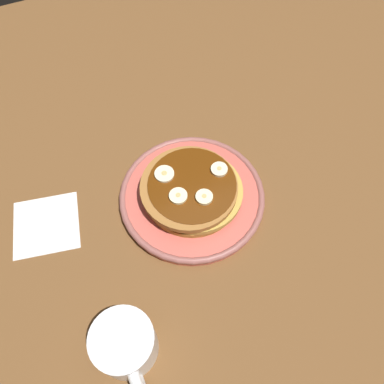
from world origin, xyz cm
name	(u,v)px	position (x,y,z in cm)	size (l,w,h in cm)	color
ground_plane	(192,203)	(0.00, 0.00, -1.50)	(140.00, 140.00, 3.00)	brown
plate	(192,196)	(0.00, 0.00, 1.08)	(25.52, 25.52, 2.01)	#CC594C
pancake_stack	(192,191)	(0.25, -0.08, 3.41)	(17.26, 17.36, 3.51)	#AB7730
banana_slice_0	(219,170)	(-0.67, 5.33, 5.40)	(2.88, 2.88, 0.81)	#F7E7B9
banana_slice_1	(204,197)	(3.24, 0.76, 5.40)	(2.85, 2.85, 0.82)	#FBEEB7
banana_slice_2	(164,174)	(-3.56, -3.56, 5.34)	(3.35, 3.35, 0.69)	beige
banana_slice_3	(178,196)	(1.35, -3.04, 5.37)	(3.03, 3.03, 0.76)	#FEF2B9
coffee_mug	(126,346)	(19.59, -18.40, 3.90)	(11.92, 8.79, 7.58)	white
napkin	(46,225)	(-5.28, -25.03, 0.15)	(11.00, 11.00, 0.30)	white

